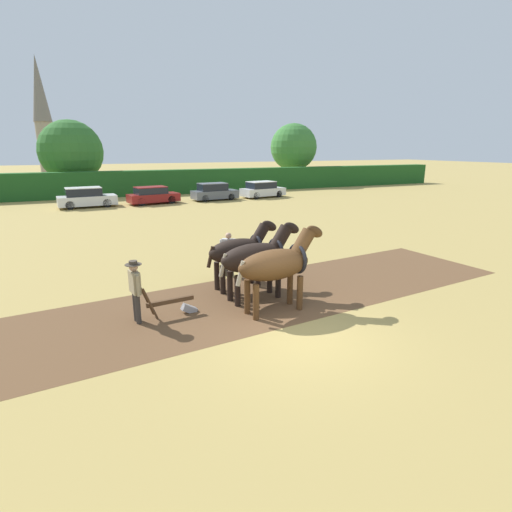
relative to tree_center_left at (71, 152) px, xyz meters
The scene contains 16 objects.
ground_plane 37.87m from the tree_center_left, 82.28° to the right, with size 240.00×240.00×0.00m, color #A88E4C.
plowed_furrow_strip 35.22m from the tree_center_left, 88.29° to the right, with size 26.68×4.48×0.01m, color brown.
hedgerow 7.01m from the tree_center_left, 36.92° to the right, with size 76.27×1.59×2.44m, color #1E511E.
tree_center_left is the anchor object (origin of this frame).
tree_center 25.67m from the tree_center_left, ahead, with size 5.80×5.80×7.60m.
church_spire 39.32m from the tree_center_left, 96.24° to the left, with size 3.11×3.11×20.20m.
draft_horse_lead_left 36.16m from the tree_center_left, 81.61° to the right, with size 2.97×1.15×2.50m.
draft_horse_lead_right 35.02m from the tree_center_left, 81.53° to the right, with size 2.92×1.16×2.42m.
draft_horse_trail_left 33.88m from the tree_center_left, 81.45° to the right, with size 2.70×1.05×2.31m.
plow 35.11m from the tree_center_left, 85.98° to the right, with size 1.62×0.50×1.13m.
farmer_at_plow 35.02m from the tree_center_left, 87.71° to the right, with size 0.44×0.67×1.75m.
farmer_beside_team 32.58m from the tree_center_left, 80.95° to the right, with size 0.56×0.44×1.65m.
parked_car_far_left 11.24m from the tree_center_left, 85.81° to the right, with size 4.53×2.20×1.59m.
parked_car_left 12.80m from the tree_center_left, 60.77° to the right, with size 4.42×2.40×1.46m.
parked_car_center_left 15.97m from the tree_center_left, 42.14° to the right, with size 4.21×2.08×1.55m.
parked_car_center 19.74m from the tree_center_left, 32.04° to the right, with size 4.46×2.48×1.53m.
Camera 1 is at (-4.77, -8.10, 4.62)m, focal length 28.00 mm.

